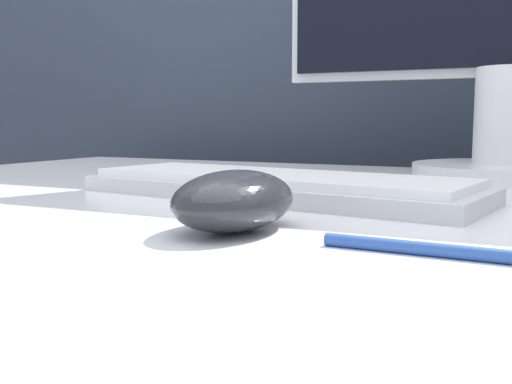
{
  "coord_description": "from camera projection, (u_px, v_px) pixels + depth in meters",
  "views": [
    {
      "loc": [
        0.13,
        -0.49,
        0.8
      ],
      "look_at": [
        -0.06,
        -0.09,
        0.75
      ],
      "focal_mm": 42.0,
      "sensor_mm": 36.0,
      "label": 1
    }
  ],
  "objects": [
    {
      "name": "computer_mouse_near",
      "position": [
        234.0,
        200.0,
        0.41
      ],
      "size": [
        0.08,
        0.12,
        0.04
      ],
      "rotation": [
        0.0,
        0.0,
        -0.01
      ],
      "color": "#232328",
      "rests_on": "desk"
    },
    {
      "name": "partition_panel",
      "position": [
        465.0,
        165.0,
        1.06
      ],
      "size": [
        5.0,
        0.03,
        1.44
      ],
      "color": "#333D4C",
      "rests_on": "ground_plane"
    },
    {
      "name": "pen",
      "position": [
        443.0,
        251.0,
        0.33
      ],
      "size": [
        0.14,
        0.01,
        0.01
      ],
      "rotation": [
        0.0,
        0.0,
        -0.03
      ],
      "color": "#284C9E",
      "rests_on": "desk"
    },
    {
      "name": "keyboard",
      "position": [
        275.0,
        186.0,
        0.59
      ],
      "size": [
        0.42,
        0.19,
        0.02
      ],
      "rotation": [
        0.0,
        0.0,
        -0.15
      ],
      "color": "silver",
      "rests_on": "desk"
    }
  ]
}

